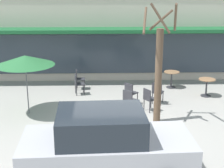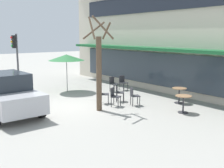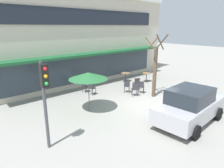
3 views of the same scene
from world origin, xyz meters
The scene contains 13 objects.
ground_plane centered at (0.00, 0.00, 0.00)m, with size 80.00×80.00×0.00m, color #9E9B93.
building_facade centered at (0.00, 9.96, 3.60)m, with size 17.69×9.10×7.21m.
cafe_table_near_wall centered at (2.79, 4.73, 0.52)m, with size 0.70×0.70×0.76m.
cafe_table_streetside centered at (4.04, 3.48, 0.52)m, with size 0.70×0.70×0.76m.
patio_umbrella_green_folded centered at (-3.13, 1.73, 2.02)m, with size 2.10×2.10×2.20m.
cafe_chair_0 centered at (0.60, 1.70, 0.53)m, with size 0.56×0.56×0.89m.
cafe_chair_1 centered at (-1.44, 4.62, 0.53)m, with size 0.41×0.41×0.89m.
cafe_chair_2 centered at (1.36, 1.80, 0.53)m, with size 0.55×0.55×0.89m.
cafe_chair_3 centered at (-1.43, 3.86, 0.53)m, with size 0.47×0.47×0.89m.
cafe_chair_4 centered at (1.81, 2.61, 0.53)m, with size 0.53×0.53×0.89m.
cafe_chair_5 centered at (0.72, 2.57, 0.53)m, with size 0.57×0.57×0.89m.
parked_sedan centered at (-0.32, -2.64, 0.88)m, with size 4.27×2.15×1.76m.
street_tree centered at (1.51, 0.83, 1.89)m, with size 1.22×1.20×4.10m.
Camera 1 is at (-0.38, -10.27, 4.78)m, focal length 55.00 mm.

